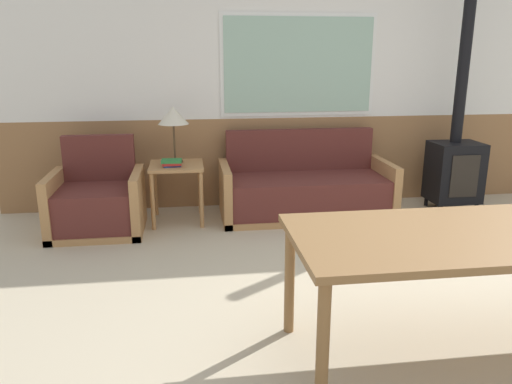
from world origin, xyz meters
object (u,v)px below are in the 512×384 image
wood_stove (456,153)px  armchair (98,204)px  side_table (177,175)px  table_lamp (173,117)px  dining_table (493,242)px  couch (305,191)px

wood_stove → armchair: bearing=-176.9°
side_table → table_lamp: 0.56m
dining_table → wood_stove: 2.83m
armchair → couch: bearing=-10.6°
couch → dining_table: (0.40, -2.57, 0.41)m
couch → side_table: (-1.30, -0.02, 0.22)m
side_table → wood_stove: (2.91, 0.01, 0.14)m
armchair → side_table: bearing=-2.1°
armchair → wood_stove: wood_stove is taller
table_lamp → wood_stove: (2.93, -0.09, -0.41)m
table_lamp → wood_stove: wood_stove is taller
side_table → dining_table: 3.07m
dining_table → couch: bearing=98.8°
table_lamp → dining_table: table_lamp is taller
table_lamp → dining_table: (1.71, -2.64, -0.37)m
armchair → table_lamp: 1.09m
armchair → table_lamp: table_lamp is taller
side_table → wood_stove: wood_stove is taller
side_table → couch: bearing=1.1°
side_table → table_lamp: size_ratio=1.06×
armchair → side_table: armchair is taller
table_lamp → side_table: bearing=-83.0°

